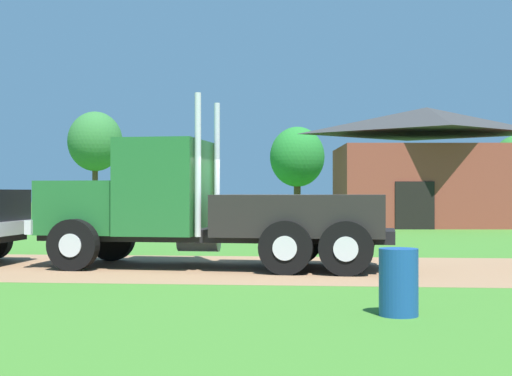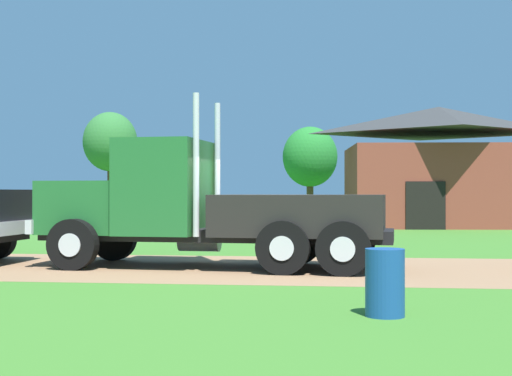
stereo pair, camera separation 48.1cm
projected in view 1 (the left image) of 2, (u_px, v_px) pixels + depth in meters
ground_plane at (263, 268)px, 16.60m from camera, size 200.00×200.00×0.00m
dirt_track at (263, 268)px, 16.60m from camera, size 120.00×6.02×0.01m
truck_foreground_white at (202, 209)px, 16.83m from camera, size 8.24×3.23×3.87m
visitor_far_side at (344, 222)px, 20.48m from camera, size 0.61×0.47×1.63m
steel_barrel at (399, 282)px, 10.26m from camera, size 0.55×0.55×0.94m
shed_building at (427, 169)px, 37.14m from camera, size 9.85×7.93×5.99m
tree_left at (95, 142)px, 57.50m from camera, size 4.24×4.24×7.99m
tree_mid at (297, 157)px, 46.71m from camera, size 3.47×3.47×5.85m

